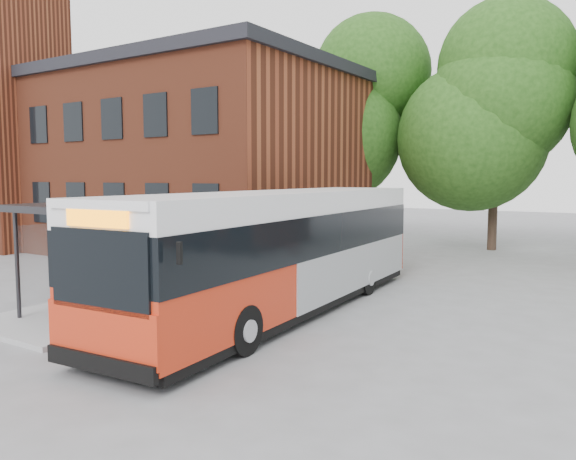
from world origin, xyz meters
The scene contains 7 objects.
ground centered at (0.00, 0.00, 0.00)m, with size 100.00×100.00×0.00m, color slate.
station_building centered at (-13.00, 9.00, 4.25)m, with size 18.40×10.40×8.50m, color maroon, non-canonical shape.
clock_tower centered at (-19.00, 5.00, 9.10)m, with size 5.20×5.20×18.20m, color maroon, non-canonical shape.
bus_shelter centered at (-4.50, -1.00, 1.45)m, with size 3.60×7.00×2.90m, color #28282C, non-canonical shape.
tree_0 centered at (-6.00, 16.00, 5.50)m, with size 7.92×7.92×11.00m, color #1B4011, non-canonical shape.
tree_1 centered at (1.00, 17.00, 5.20)m, with size 7.92×7.92×10.40m, color #1B4011, non-canonical shape.
city_bus centered at (-0.65, 1.08, 1.58)m, with size 2.64×12.40×3.15m, color red, non-canonical shape.
Camera 1 is at (7.33, -11.04, 3.53)m, focal length 35.00 mm.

